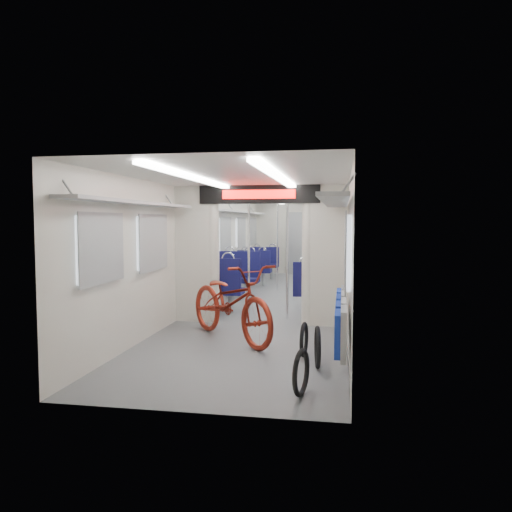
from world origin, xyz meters
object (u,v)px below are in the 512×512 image
at_px(bicycle, 231,301).
at_px(bike_hoop_c, 304,342).
at_px(bike_hoop_a, 301,375).
at_px(seat_bay_near_left, 229,277).
at_px(stanchion_far_right, 303,244).
at_px(bike_hoop_b, 317,349).
at_px(seat_bay_far_left, 259,264).
at_px(seat_bay_near_right, 320,280).
at_px(seat_bay_far_right, 326,264).
at_px(stanchion_near_right, 287,254).
at_px(stanchion_near_left, 249,253).
at_px(flip_bench, 341,318).
at_px(stanchion_far_left, 277,244).

xyz_separation_m(bicycle, bike_hoop_c, (1.11, -0.73, -0.36)).
xyz_separation_m(bike_hoop_a, seat_bay_near_left, (-1.91, 5.15, 0.35)).
xyz_separation_m(seat_bay_near_left, stanchion_far_right, (1.35, 2.23, 0.58)).
height_order(bike_hoop_b, seat_bay_far_left, seat_bay_far_left).
distance_m(seat_bay_near_right, seat_bay_far_right, 3.55).
distance_m(bike_hoop_c, stanchion_near_right, 2.64).
bearing_deg(bike_hoop_a, bicycle, 118.96).
xyz_separation_m(bike_hoop_c, stanchion_near_left, (-1.16, 2.41, 0.95)).
bearing_deg(flip_bench, seat_bay_near_right, 95.88).
distance_m(seat_bay_far_right, stanchion_far_right, 1.53).
xyz_separation_m(flip_bench, seat_bay_far_left, (-2.29, 7.91, -0.06)).
bearing_deg(stanchion_far_right, stanchion_far_left, 178.55).
xyz_separation_m(seat_bay_far_right, stanchion_near_left, (-1.20, -4.86, 0.60)).
xyz_separation_m(bike_hoop_b, seat_bay_near_right, (-0.15, 4.18, 0.31)).
bearing_deg(stanchion_near_left, seat_bay_near_left, 116.72).
height_order(bicycle, stanchion_near_right, stanchion_near_right).
bearing_deg(seat_bay_near_right, stanchion_near_right, -111.74).
relative_size(seat_bay_near_right, stanchion_near_right, 0.88).
height_order(stanchion_near_left, stanchion_near_right, same).
xyz_separation_m(stanchion_near_right, stanchion_far_left, (-0.64, 3.57, 0.00)).
distance_m(bicycle, seat_bay_near_left, 3.09).
xyz_separation_m(seat_bay_near_right, seat_bay_far_left, (-1.87, 3.84, -0.02)).
relative_size(seat_bay_near_left, seat_bay_far_right, 1.04).
bearing_deg(bike_hoop_a, seat_bay_near_left, 110.33).
bearing_deg(stanchion_near_right, seat_bay_far_right, 83.88).
xyz_separation_m(seat_bay_near_left, seat_bay_far_right, (1.87, 3.54, -0.01)).
bearing_deg(bike_hoop_b, flip_bench, 22.87).
bearing_deg(seat_bay_far_left, bike_hoop_a, -77.99).
bearing_deg(bicycle, seat_bay_far_left, 52.82).
xyz_separation_m(bicycle, stanchion_far_left, (-0.01, 5.26, 0.59)).
bearing_deg(flip_bench, stanchion_far_left, 104.00).
relative_size(bike_hoop_a, bike_hoop_b, 0.95).
bearing_deg(bike_hoop_c, bike_hoop_b, -67.46).
height_order(stanchion_near_left, stanchion_far_right, same).
height_order(bike_hoop_c, seat_bay_near_left, seat_bay_near_left).
height_order(bicycle, seat_bay_far_right, seat_bay_far_right).
bearing_deg(flip_bench, bike_hoop_b, -157.13).
distance_m(bike_hoop_c, stanchion_near_left, 2.84).
relative_size(flip_bench, seat_bay_far_right, 0.98).
bearing_deg(flip_bench, stanchion_far_right, 98.47).
xyz_separation_m(bicycle, seat_bay_far_left, (-0.72, 6.83, -0.04)).
height_order(bicycle, flip_bench, bicycle).
distance_m(flip_bench, seat_bay_far_right, 7.63).
relative_size(bike_hoop_b, stanchion_near_left, 0.22).
relative_size(flip_bench, stanchion_far_right, 0.92).
relative_size(bike_hoop_b, stanchion_far_left, 0.22).
height_order(seat_bay_far_left, stanchion_near_right, stanchion_near_right).
relative_size(seat_bay_far_right, stanchion_far_right, 0.93).
relative_size(seat_bay_far_right, stanchion_far_left, 0.93).
bearing_deg(bike_hoop_c, seat_bay_far_left, 103.61).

